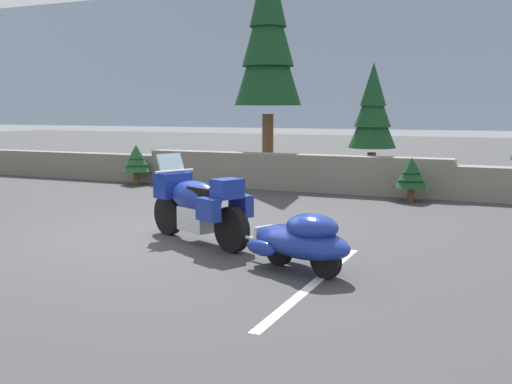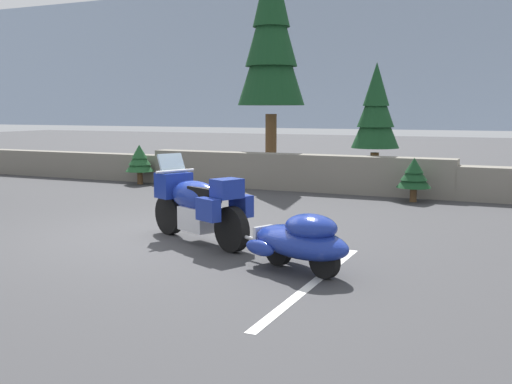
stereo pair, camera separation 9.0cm
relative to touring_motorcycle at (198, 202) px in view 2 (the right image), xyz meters
The scene contains 10 objects.
ground_plane 1.06m from the touring_motorcycle, behind, with size 80.00×80.00×0.00m, color #38383A.
stone_guard_wall 6.37m from the touring_motorcycle, 92.50° to the left, with size 24.00×0.58×0.92m.
distant_ridgeline 96.62m from the touring_motorcycle, 90.50° to the left, with size 240.00×80.00×16.00m, color #8C9EB7.
touring_motorcycle is the anchor object (origin of this frame).
car_shaped_trailer 2.25m from the touring_motorcycle, 25.22° to the right, with size 2.15×1.27×0.76m.
pine_tree_tall 9.22m from the touring_motorcycle, 105.29° to the left, with size 1.93×1.93×6.63m.
pine_tree_secondary 7.70m from the touring_motorcycle, 82.65° to the left, with size 1.23×1.23×3.24m.
pine_sapling_near 6.03m from the touring_motorcycle, 67.53° to the left, with size 0.76×0.76×0.99m.
pine_sapling_farther 7.72m from the touring_motorcycle, 131.65° to the left, with size 0.78×0.78×1.09m.
parking_stripe_marker 2.77m from the touring_motorcycle, 30.17° to the right, with size 0.12×3.60×0.01m, color silver.
Camera 2 is at (5.38, -8.05, 2.02)m, focal length 42.17 mm.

